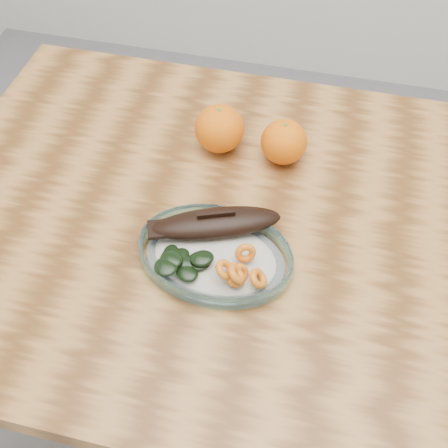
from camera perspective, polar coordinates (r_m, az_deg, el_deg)
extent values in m
plane|color=slate|center=(1.59, 3.01, -17.44)|extent=(3.00, 3.00, 0.00)
cube|color=brown|center=(0.95, 4.80, -0.98)|extent=(1.20, 0.80, 0.04)
cylinder|color=brown|center=(1.57, -13.52, 3.70)|extent=(0.06, 0.06, 0.71)
ellipsoid|color=white|center=(0.88, -0.90, -3.51)|extent=(0.47, 0.35, 0.01)
torus|color=#94DBE5|center=(0.88, -0.91, -3.13)|extent=(0.48, 0.48, 0.03)
ellipsoid|color=white|center=(0.87, -0.92, -2.82)|extent=(0.42, 0.30, 0.02)
ellipsoid|color=black|center=(0.88, -0.81, 0.74)|extent=(0.22, 0.13, 0.04)
ellipsoid|color=black|center=(0.89, -0.80, 0.48)|extent=(0.18, 0.11, 0.02)
cube|color=black|center=(0.88, -6.63, 0.13)|extent=(0.05, 0.05, 0.01)
cube|color=black|center=(0.87, -0.82, 1.41)|extent=(0.06, 0.03, 0.02)
torus|color=#DE5E10|center=(0.83, 1.04, -4.38)|extent=(0.03, 0.04, 0.04)
torus|color=#DE5E10|center=(0.83, 1.57, -4.47)|extent=(0.04, 0.04, 0.04)
torus|color=#DE5E10|center=(0.83, 1.18, -4.87)|extent=(0.04, 0.04, 0.03)
torus|color=#DE5E10|center=(0.83, 3.55, -4.94)|extent=(0.04, 0.05, 0.04)
torus|color=#DE5E10|center=(0.81, 1.28, -4.49)|extent=(0.04, 0.05, 0.04)
torus|color=#DE5E10|center=(0.82, 0.09, -4.02)|extent=(0.04, 0.04, 0.03)
torus|color=#DE5E10|center=(0.84, 2.22, -2.33)|extent=(0.04, 0.03, 0.04)
ellipsoid|color=black|center=(0.86, -5.49, -2.41)|extent=(0.03, 0.04, 0.01)
ellipsoid|color=black|center=(0.85, -4.19, -3.30)|extent=(0.04, 0.03, 0.01)
ellipsoid|color=black|center=(0.85, -3.83, -3.33)|extent=(0.04, 0.03, 0.01)
ellipsoid|color=black|center=(0.85, -4.62, -2.73)|extent=(0.04, 0.04, 0.01)
ellipsoid|color=black|center=(0.84, -3.83, -4.34)|extent=(0.05, 0.04, 0.01)
ellipsoid|color=black|center=(0.85, -2.56, -3.15)|extent=(0.05, 0.05, 0.01)
ellipsoid|color=black|center=(0.84, -2.26, -2.87)|extent=(0.05, 0.04, 0.01)
ellipsoid|color=black|center=(0.84, -5.46, -2.92)|extent=(0.05, 0.05, 0.01)
ellipsoid|color=black|center=(0.83, -5.99, -3.67)|extent=(0.05, 0.05, 0.01)
sphere|color=orange|center=(1.03, -0.46, 9.67)|extent=(0.09, 0.09, 0.09)
sphere|color=orange|center=(1.02, 6.10, 8.30)|extent=(0.08, 0.08, 0.08)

